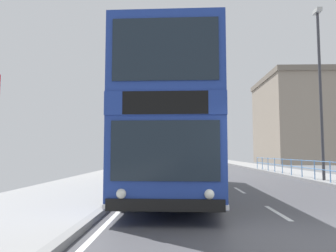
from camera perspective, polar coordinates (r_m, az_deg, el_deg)
The scene contains 5 objects.
ground at distance 6.00m, azimuth 19.66°, elevation -18.40°, with size 15.80×140.00×0.20m.
double_decker_bus_main at distance 12.11m, azimuth 1.10°, elevation -0.53°, with size 2.89×11.54×4.54m.
pedestrian_railing_far_kerb at distance 18.62m, azimuth 23.57°, elevation -6.51°, with size 0.05×21.48×0.98m.
street_lamp_far_side at distance 18.17m, azimuth 25.39°, elevation 7.30°, with size 0.28×0.60×8.75m.
background_building_00 at distance 48.91m, azimuth 21.22°, elevation 1.00°, with size 8.34×14.20×12.23m.
Camera 1 is at (-2.49, -5.55, 1.48)m, focal length 34.34 mm.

